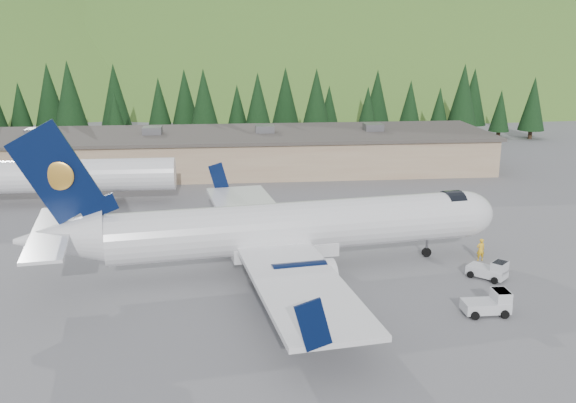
# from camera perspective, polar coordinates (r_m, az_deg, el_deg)

# --- Properties ---
(ground) EXTENTS (600.00, 600.00, 0.00)m
(ground) POSITION_cam_1_polar(r_m,az_deg,el_deg) (52.10, 0.66, -5.97)
(ground) COLOR slate
(airliner) EXTENTS (38.29, 36.07, 12.71)m
(airliner) POSITION_cam_1_polar(r_m,az_deg,el_deg) (50.72, -0.56, -2.51)
(airliner) COLOR white
(airliner) RESTS_ON ground
(second_airliner) EXTENTS (27.50, 11.00, 10.05)m
(second_airliner) POSITION_cam_1_polar(r_m,az_deg,el_deg) (74.58, -20.74, 2.20)
(second_airliner) COLOR white
(second_airliner) RESTS_ON ground
(baggage_tug_a) EXTENTS (3.10, 1.88, 1.65)m
(baggage_tug_a) POSITION_cam_1_polar(r_m,az_deg,el_deg) (46.06, 17.51, -8.65)
(baggage_tug_a) COLOR silver
(baggage_tug_a) RESTS_ON ground
(baggage_tug_b) EXTENTS (3.05, 3.09, 1.54)m
(baggage_tug_b) POSITION_cam_1_polar(r_m,az_deg,el_deg) (52.19, 17.55, -5.86)
(baggage_tug_b) COLOR silver
(baggage_tug_b) RESTS_ON ground
(terminal_building) EXTENTS (71.00, 17.00, 6.10)m
(terminal_building) POSITION_cam_1_polar(r_m,az_deg,el_deg) (87.80, -5.35, 4.48)
(terminal_building) COLOR #A28164
(terminal_building) RESTS_ON ground
(ramp_worker) EXTENTS (0.72, 0.49, 1.92)m
(ramp_worker) POSITION_cam_1_polar(r_m,az_deg,el_deg) (55.85, 16.75, -4.12)
(ramp_worker) COLOR yellow
(ramp_worker) RESTS_ON ground
(tree_line) EXTENTS (112.74, 18.74, 14.20)m
(tree_line) POSITION_cam_1_polar(r_m,az_deg,el_deg) (108.29, -10.52, 8.76)
(tree_line) COLOR black
(tree_line) RESTS_ON ground
(hills) EXTENTS (614.00, 330.00, 300.00)m
(hills) POSITION_cam_1_polar(r_m,az_deg,el_deg) (281.32, 6.80, -6.14)
(hills) COLOR #2F5D1D
(hills) RESTS_ON ground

